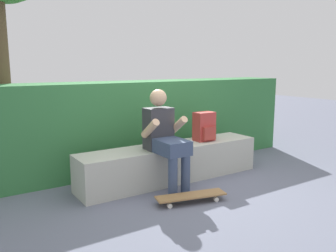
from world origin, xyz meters
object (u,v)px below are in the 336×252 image
Objects in this scene: backpack_on_bench at (204,127)px; skateboard_near_person at (191,196)px; person_skater at (165,136)px; bench_main at (171,163)px.

skateboard_near_person is at bearing -136.30° from backpack_on_bench.
person_skater reaches higher than backpack_on_bench.
person_skater is at bearing -164.93° from backpack_on_bench.
backpack_on_bench is (0.80, 0.76, 0.59)m from skateboard_near_person.
skateboard_near_person is 1.25m from backpack_on_bench.
skateboard_near_person is 2.06× the size of backpack_on_bench.
backpack_on_bench is at bearing -0.99° from bench_main.
skateboard_near_person is (-0.00, -0.55, -0.59)m from person_skater.
backpack_on_bench is at bearing 43.70° from skateboard_near_person.
backpack_on_bench is (0.54, -0.01, 0.43)m from bench_main.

